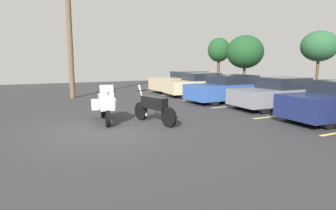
{
  "coord_description": "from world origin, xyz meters",
  "views": [
    {
      "loc": [
        8.71,
        -2.03,
        2.18
      ],
      "look_at": [
        0.57,
        1.91,
        0.79
      ],
      "focal_mm": 30.37,
      "sensor_mm": 36.0,
      "label": 1
    }
  ],
  "objects_px": {
    "car_grey": "(278,94)",
    "car_tan": "(185,82)",
    "motorcycle_second": "(154,107)",
    "car_champagne": "(200,85)",
    "motorcycle_touring": "(105,105)",
    "utility_pole": "(69,23)",
    "car_blue": "(230,89)"
  },
  "relations": [
    {
      "from": "motorcycle_second",
      "to": "utility_pole",
      "type": "xyz_separation_m",
      "value": [
        -8.74,
        -1.62,
        3.83
      ]
    },
    {
      "from": "motorcycle_second",
      "to": "motorcycle_touring",
      "type": "bearing_deg",
      "value": -119.39
    },
    {
      "from": "car_blue",
      "to": "utility_pole",
      "type": "xyz_separation_m",
      "value": [
        -5.47,
        -7.52,
        3.7
      ]
    },
    {
      "from": "car_blue",
      "to": "car_grey",
      "type": "height_order",
      "value": "car_grey"
    },
    {
      "from": "motorcycle_touring",
      "to": "car_grey",
      "type": "height_order",
      "value": "car_grey"
    },
    {
      "from": "motorcycle_second",
      "to": "car_grey",
      "type": "height_order",
      "value": "car_grey"
    },
    {
      "from": "motorcycle_touring",
      "to": "car_tan",
      "type": "bearing_deg",
      "value": 135.89
    },
    {
      "from": "motorcycle_touring",
      "to": "car_blue",
      "type": "height_order",
      "value": "car_blue"
    },
    {
      "from": "car_tan",
      "to": "car_blue",
      "type": "xyz_separation_m",
      "value": [
        5.59,
        -0.33,
        -0.02
      ]
    },
    {
      "from": "motorcycle_touring",
      "to": "motorcycle_second",
      "type": "relative_size",
      "value": 1.01
    },
    {
      "from": "car_champagne",
      "to": "car_grey",
      "type": "bearing_deg",
      "value": 5.42
    },
    {
      "from": "car_grey",
      "to": "utility_pole",
      "type": "xyz_separation_m",
      "value": [
        -8.3,
        -8.06,
        3.71
      ]
    },
    {
      "from": "utility_pole",
      "to": "car_tan",
      "type": "bearing_deg",
      "value": 90.88
    },
    {
      "from": "car_blue",
      "to": "utility_pole",
      "type": "relative_size",
      "value": 0.57
    },
    {
      "from": "car_tan",
      "to": "car_grey",
      "type": "height_order",
      "value": "car_tan"
    },
    {
      "from": "car_grey",
      "to": "utility_pole",
      "type": "distance_m",
      "value": 12.15
    },
    {
      "from": "car_tan",
      "to": "car_grey",
      "type": "xyz_separation_m",
      "value": [
        8.42,
        0.21,
        -0.03
      ]
    },
    {
      "from": "car_tan",
      "to": "car_grey",
      "type": "relative_size",
      "value": 1.13
    },
    {
      "from": "car_champagne",
      "to": "utility_pole",
      "type": "height_order",
      "value": "utility_pole"
    },
    {
      "from": "motorcycle_second",
      "to": "car_champagne",
      "type": "bearing_deg",
      "value": 136.78
    },
    {
      "from": "utility_pole",
      "to": "car_champagne",
      "type": "bearing_deg",
      "value": 71.77
    },
    {
      "from": "car_grey",
      "to": "car_tan",
      "type": "bearing_deg",
      "value": -178.59
    },
    {
      "from": "motorcycle_touring",
      "to": "car_champagne",
      "type": "relative_size",
      "value": 0.49
    },
    {
      "from": "car_tan",
      "to": "utility_pole",
      "type": "distance_m",
      "value": 8.67
    },
    {
      "from": "car_blue",
      "to": "motorcycle_touring",
      "type": "bearing_deg",
      "value": -72.04
    },
    {
      "from": "motorcycle_touring",
      "to": "utility_pole",
      "type": "bearing_deg",
      "value": -179.29
    },
    {
      "from": "car_champagne",
      "to": "utility_pole",
      "type": "relative_size",
      "value": 0.53
    },
    {
      "from": "motorcycle_touring",
      "to": "utility_pole",
      "type": "relative_size",
      "value": 0.26
    },
    {
      "from": "motorcycle_second",
      "to": "utility_pole",
      "type": "bearing_deg",
      "value": -169.49
    },
    {
      "from": "motorcycle_second",
      "to": "car_champagne",
      "type": "relative_size",
      "value": 0.48
    },
    {
      "from": "car_blue",
      "to": "utility_pole",
      "type": "bearing_deg",
      "value": -126.03
    },
    {
      "from": "car_grey",
      "to": "utility_pole",
      "type": "relative_size",
      "value": 0.51
    }
  ]
}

